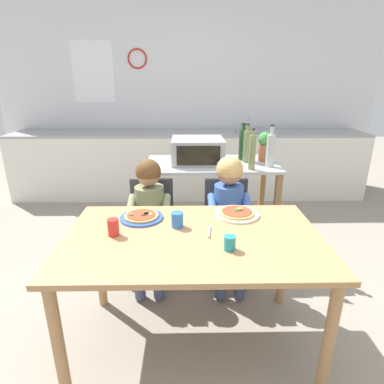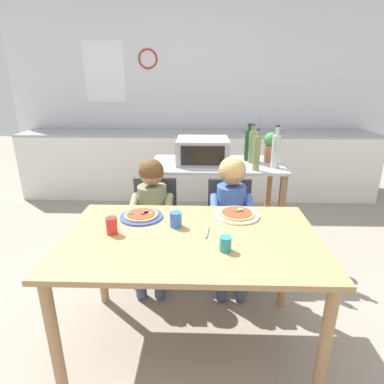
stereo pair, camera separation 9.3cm
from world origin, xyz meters
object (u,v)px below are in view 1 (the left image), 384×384
at_px(bottle_tall_green_wine, 252,152).
at_px(child_in_olive_shirt, 149,209).
at_px(drinking_cup_red, 113,227).
at_px(dining_table, 193,251).
at_px(pizza_plate_cream, 237,213).
at_px(dining_chair_right, 226,223).
at_px(toaster_oven, 198,150).
at_px(pizza_plate_blue_rimmed, 142,217).
at_px(dining_chair_left, 152,223).
at_px(drinking_cup_blue, 177,220).
at_px(kitchen_island_cart, 211,192).
at_px(bottle_brown_beer, 243,144).
at_px(serving_spoon, 209,231).
at_px(potted_herb_plant, 265,145).
at_px(child_in_blue_striped_shirt, 229,206).
at_px(bottle_dark_olive_oil, 247,146).
at_px(drinking_cup_teal, 230,243).
at_px(bottle_slim_sauce, 271,150).

bearing_deg(bottle_tall_green_wine, child_in_olive_shirt, -158.61).
relative_size(child_in_olive_shirt, drinking_cup_red, 10.30).
height_order(dining_table, pizza_plate_cream, pizza_plate_cream).
bearing_deg(dining_table, dining_chair_right, 68.97).
relative_size(toaster_oven, drinking_cup_red, 4.65).
bearing_deg(pizza_plate_blue_rimmed, dining_chair_right, 40.10).
bearing_deg(pizza_plate_cream, dining_chair_left, 141.84).
height_order(toaster_oven, dining_table, toaster_oven).
bearing_deg(child_in_olive_shirt, pizza_plate_blue_rimmed, -89.95).
xyz_separation_m(child_in_olive_shirt, drinking_cup_blue, (0.23, -0.51, 0.15)).
distance_m(toaster_oven, dining_chair_right, 0.70).
xyz_separation_m(kitchen_island_cart, bottle_brown_beer, (0.29, 0.11, 0.43)).
bearing_deg(serving_spoon, pizza_plate_blue_rimmed, 154.27).
xyz_separation_m(toaster_oven, potted_herb_plant, (0.60, 0.04, 0.04)).
distance_m(dining_chair_left, child_in_olive_shirt, 0.21).
bearing_deg(bottle_brown_beer, dining_chair_left, -146.23).
relative_size(bottle_tall_green_wine, pizza_plate_blue_rimmed, 1.26).
relative_size(dining_chair_right, child_in_blue_striped_shirt, 0.79).
bearing_deg(bottle_tall_green_wine, toaster_oven, 150.33).
height_order(potted_herb_plant, drinking_cup_blue, potted_herb_plant).
height_order(bottle_tall_green_wine, bottle_dark_olive_oil, bottle_dark_olive_oil).
bearing_deg(pizza_plate_blue_rimmed, toaster_oven, 68.30).
bearing_deg(drinking_cup_teal, pizza_plate_cream, 76.60).
bearing_deg(drinking_cup_blue, dining_chair_right, 59.10).
xyz_separation_m(bottle_brown_beer, pizza_plate_blue_rimmed, (-0.79, -1.04, -0.25)).
relative_size(potted_herb_plant, child_in_olive_shirt, 0.26).
relative_size(potted_herb_plant, dining_chair_right, 0.32).
distance_m(dining_chair_right, drinking_cup_blue, 0.79).
bearing_deg(drinking_cup_teal, potted_herb_plant, 70.70).
relative_size(child_in_olive_shirt, drinking_cup_blue, 11.07).
bearing_deg(drinking_cup_red, child_in_olive_shirt, 78.53).
xyz_separation_m(bottle_brown_beer, bottle_dark_olive_oil, (0.02, -0.09, -0.00)).
xyz_separation_m(bottle_brown_beer, pizza_plate_cream, (-0.19, -1.00, -0.25)).
distance_m(kitchen_island_cart, drinking_cup_teal, 1.34).
xyz_separation_m(kitchen_island_cart, child_in_blue_striped_shirt, (0.10, -0.55, 0.09)).
xyz_separation_m(bottle_slim_sauce, child_in_olive_shirt, (-0.99, -0.41, -0.36)).
bearing_deg(child_in_olive_shirt, dining_chair_right, 10.79).
bearing_deg(bottle_dark_olive_oil, bottle_slim_sauce, -41.72).
height_order(bottle_dark_olive_oil, drinking_cup_teal, bottle_dark_olive_oil).
relative_size(dining_chair_right, drinking_cup_red, 8.36).
height_order(toaster_oven, drinking_cup_teal, toaster_oven).
bearing_deg(kitchen_island_cart, bottle_slim_sauce, -15.88).
distance_m(dining_table, child_in_olive_shirt, 0.70).
bearing_deg(bottle_brown_beer, dining_table, -110.54).
relative_size(pizza_plate_blue_rimmed, serving_spoon, 1.91).
relative_size(bottle_brown_beer, child_in_blue_striped_shirt, 0.33).
relative_size(dining_chair_right, child_in_olive_shirt, 0.81).
height_order(bottle_dark_olive_oil, dining_chair_right, bottle_dark_olive_oil).
height_order(bottle_brown_beer, drinking_cup_teal, bottle_brown_beer).
xyz_separation_m(potted_herb_plant, pizza_plate_blue_rimmed, (-0.98, -1.00, -0.24)).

